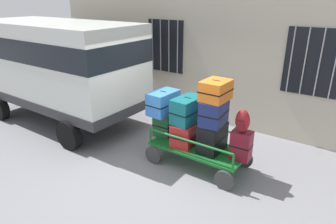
# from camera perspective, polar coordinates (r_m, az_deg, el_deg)

# --- Properties ---
(ground_plane) EXTENTS (40.00, 40.00, 0.00)m
(ground_plane) POSITION_cam_1_polar(r_m,az_deg,el_deg) (6.61, -0.30, -9.19)
(ground_plane) COLOR gray
(building_wall) EXTENTS (12.00, 0.38, 5.00)m
(building_wall) POSITION_cam_1_polar(r_m,az_deg,el_deg) (8.06, 11.10, 14.89)
(building_wall) COLOR #BCB29E
(building_wall) RESTS_ON ground
(van) EXTENTS (4.96, 2.21, 2.76)m
(van) POSITION_cam_1_polar(r_m,az_deg,el_deg) (8.66, -20.61, 9.00)
(van) COLOR silver
(van) RESTS_ON ground
(luggage_cart) EXTENTS (2.04, 1.02, 0.44)m
(luggage_cart) POSITION_cam_1_polar(r_m,az_deg,el_deg) (6.28, 5.87, -7.36)
(luggage_cart) COLOR #146023
(luggage_cart) RESTS_ON ground
(cart_railing) EXTENTS (1.93, 0.88, 0.33)m
(cart_railing) POSITION_cam_1_polar(r_m,az_deg,el_deg) (6.11, 5.99, -4.41)
(cart_railing) COLOR #146023
(cart_railing) RESTS_ON luggage_cart
(suitcase_left_bottom) EXTENTS (0.43, 0.38, 0.55)m
(suitcase_left_bottom) POSITION_cam_1_polar(r_m,az_deg,el_deg) (6.57, -0.73, -2.36)
(suitcase_left_bottom) COLOR #194C28
(suitcase_left_bottom) RESTS_ON luggage_cart
(suitcase_left_middle) EXTENTS (0.46, 0.73, 0.50)m
(suitcase_left_middle) POSITION_cam_1_polar(r_m,az_deg,el_deg) (6.36, -0.93, 1.85)
(suitcase_left_middle) COLOR #3372C6
(suitcase_left_middle) RESTS_ON suitcase_left_bottom
(suitcase_midleft_bottom) EXTENTS (0.51, 0.83, 0.48)m
(suitcase_midleft_bottom) POSITION_cam_1_polar(r_m,az_deg,el_deg) (6.28, 3.71, -3.93)
(suitcase_midleft_bottom) COLOR #B21E1E
(suitcase_midleft_bottom) RESTS_ON luggage_cart
(suitcase_midleft_middle) EXTENTS (0.48, 0.75, 0.54)m
(suitcase_midleft_middle) POSITION_cam_1_polar(r_m,az_deg,el_deg) (6.08, 3.79, 0.38)
(suitcase_midleft_middle) COLOR #0F5960
(suitcase_midleft_middle) RESTS_ON suitcase_midleft_bottom
(suitcase_center_bottom) EXTENTS (0.41, 0.63, 0.58)m
(suitcase_center_bottom) POSITION_cam_1_polar(r_m,az_deg,el_deg) (6.00, 8.58, -4.89)
(suitcase_center_bottom) COLOR black
(suitcase_center_bottom) RESTS_ON luggage_cart
(suitcase_center_middle) EXTENTS (0.46, 0.64, 0.50)m
(suitcase_center_middle) POSITION_cam_1_polar(r_m,az_deg,el_deg) (5.78, 8.87, -0.09)
(suitcase_center_middle) COLOR navy
(suitcase_center_middle) RESTS_ON suitcase_center_bottom
(suitcase_center_top) EXTENTS (0.48, 0.61, 0.39)m
(suitcase_center_top) POSITION_cam_1_polar(r_m,az_deg,el_deg) (5.65, 9.21, 4.15)
(suitcase_center_top) COLOR orange
(suitcase_center_top) RESTS_ON suitcase_center_middle
(suitcase_midright_bottom) EXTENTS (0.40, 0.30, 0.58)m
(suitcase_midright_bottom) POSITION_cam_1_polar(r_m,az_deg,el_deg) (5.80, 13.96, -6.27)
(suitcase_midright_bottom) COLOR maroon
(suitcase_midright_bottom) RESTS_ON luggage_cart
(backpack) EXTENTS (0.27, 0.22, 0.44)m
(backpack) POSITION_cam_1_polar(r_m,az_deg,el_deg) (5.55, 14.21, -1.74)
(backpack) COLOR maroon
(backpack) RESTS_ON suitcase_midright_bottom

